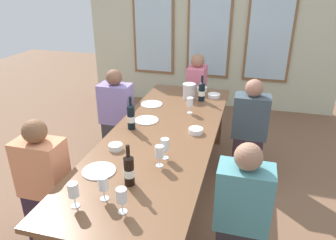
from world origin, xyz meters
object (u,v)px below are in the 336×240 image
Objects in this scene: seated_person_1 at (249,130)px; white_plate_1 at (152,104)px; wine_glass_4 at (190,102)px; seated_person_4 at (196,94)px; wine_bottle_0 at (131,117)px; wine_bottle_2 at (202,91)px; seated_person_3 at (241,216)px; white_plate_2 at (99,171)px; wine_glass_5 at (165,145)px; wine_glass_3 at (159,153)px; tasting_bowl_0 at (202,89)px; wine_glass_2 at (122,196)px; tasting_bowl_1 at (214,96)px; tasting_bowl_2 at (116,147)px; wine_glass_1 at (103,184)px; seated_person_2 at (45,185)px; seated_person_0 at (117,116)px; dining_table at (162,139)px; wine_bottle_1 at (129,170)px; wine_glass_0 at (73,190)px; white_plate_0 at (147,120)px; tasting_bowl_3 at (196,131)px; metal_pitcher at (189,91)px.

white_plate_1 is at bearing -176.53° from seated_person_1.
seated_person_4 is (-0.15, 1.22, -0.34)m from wine_glass_4.
wine_glass_4 is at bearing 49.04° from wine_bottle_0.
seated_person_3 is at bearing -70.57° from wine_bottle_2.
white_plate_2 is at bearing -125.80° from seated_person_1.
wine_glass_5 is 1.38m from seated_person_1.
seated_person_4 is at bearing 93.35° from wine_glass_3.
tasting_bowl_0 is 0.12× the size of seated_person_1.
wine_bottle_2 is at bearing 27.62° from white_plate_1.
wine_glass_2 and wine_glass_3 have the same top height.
tasting_bowl_2 is (-0.63, -1.51, 0.00)m from tasting_bowl_1.
tasting_bowl_0 is 0.75× the size of wine_glass_1.
tasting_bowl_1 is 0.63m from seated_person_1.
white_plate_1 is 2.05× the size of tasting_bowl_2.
seated_person_1 is (1.09, 1.15, -0.24)m from tasting_bowl_2.
wine_glass_4 is 1.64m from seated_person_2.
dining_table is at bearing -42.22° from seated_person_0.
wine_glass_1 is 2.83m from seated_person_4.
wine_bottle_1 is 0.32m from wine_glass_3.
wine_glass_4 is at bearing 75.21° from dining_table.
seated_person_4 is at bearing 96.88° from wine_glass_4.
wine_bottle_1 is 1.98m from tasting_bowl_1.
seated_person_1 is 1.00× the size of seated_person_2.
wine_glass_1 is 0.82m from seated_person_2.
wine_glass_0 is 0.83m from wine_glass_5.
white_plate_2 is 0.78× the size of wine_bottle_0.
dining_table is 16.38× the size of wine_glass_2.
seated_person_1 is at bearing 54.20° from white_plate_2.
wine_glass_3 reaches higher than tasting_bowl_2.
seated_person_4 is at bearing 90.00° from dining_table.
white_plate_0 is 0.80× the size of wine_bottle_2.
seated_person_0 reaches higher than wine_bottle_2.
tasting_bowl_1 is 0.86× the size of wine_glass_3.
wine_glass_3 is (-0.17, -0.64, 0.09)m from tasting_bowl_3.
tasting_bowl_1 reaches higher than white_plate_1.
white_plate_0 is 0.45m from white_plate_1.
tasting_bowl_2 is at bearing -133.60° from seated_person_1.
metal_pitcher reaches higher than wine_glass_0.
tasting_bowl_3 is at bearing 121.55° from seated_person_3.
seated_person_4 reaches higher than wine_glass_2.
white_plate_2 is 1.96× the size of tasting_bowl_0.
white_plate_2 is 0.23× the size of seated_person_0.
metal_pitcher is 0.32m from tasting_bowl_1.
wine_bottle_0 is at bearing -55.67° from seated_person_0.
seated_person_2 is at bearing 157.59° from wine_glass_1.
white_plate_0 is 0.22× the size of seated_person_0.
seated_person_0 is (-0.54, 1.87, -0.34)m from wine_glass_0.
wine_bottle_1 is at bearing -77.35° from white_plate_0.
metal_pitcher is 0.92m from tasting_bowl_3.
wine_bottle_1 reaches higher than tasting_bowl_0.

